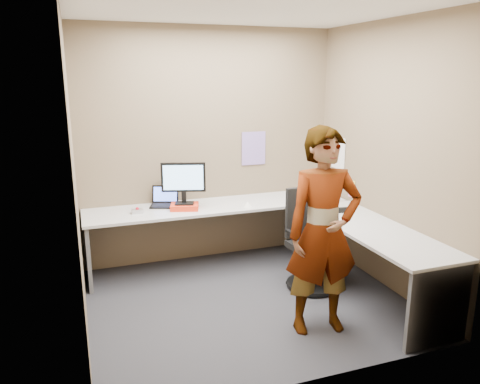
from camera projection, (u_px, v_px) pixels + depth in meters
name	position (u px, v px, depth m)	size (l,w,h in m)	color
ground	(248.00, 301.00, 4.60)	(3.00, 3.00, 0.00)	#26262B
wall_back	(209.00, 146.00, 5.45)	(3.00, 3.00, 0.00)	brown
wall_right	(386.00, 157.00, 4.75)	(2.70, 2.70, 0.00)	brown
wall_left	(75.00, 179.00, 3.78)	(2.70, 2.70, 0.00)	brown
ceiling	(249.00, 9.00, 3.93)	(3.00, 3.00, 0.00)	white
desk	(274.00, 228.00, 4.95)	(2.98, 2.58, 0.73)	#AFAFAF
paper_ream	(185.00, 207.00, 5.12)	(0.30, 0.22, 0.06)	red
monitor	(183.00, 180.00, 5.06)	(0.47, 0.20, 0.46)	black
laptop	(165.00, 201.00, 5.27)	(0.36, 0.33, 0.21)	black
trackball_mouse	(137.00, 211.00, 4.97)	(0.12, 0.08, 0.07)	#B7B7BC
origami	(248.00, 204.00, 5.21)	(0.10, 0.10, 0.06)	white
stapler	(344.00, 210.00, 5.00)	(0.15, 0.04, 0.06)	black
flower	(330.00, 194.00, 5.19)	(0.07, 0.07, 0.22)	brown
calendar_purple	(254.00, 148.00, 5.63)	(0.30, 0.01, 0.40)	#846BB7
calendar_white	(338.00, 153.00, 5.59)	(0.01, 0.28, 0.38)	white
sticky_note_a	(353.00, 184.00, 5.35)	(0.01, 0.07, 0.07)	#F2E059
sticky_note_b	(350.00, 194.00, 5.43)	(0.01, 0.07, 0.07)	pink
sticky_note_c	(356.00, 198.00, 5.32)	(0.01, 0.07, 0.07)	pink
sticky_note_d	(346.00, 184.00, 5.49)	(0.01, 0.07, 0.07)	#F2E059
office_chair	(311.00, 248.00, 4.85)	(0.54, 0.54, 1.02)	black
person	(323.00, 232.00, 3.91)	(0.65, 0.42, 1.77)	#999399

